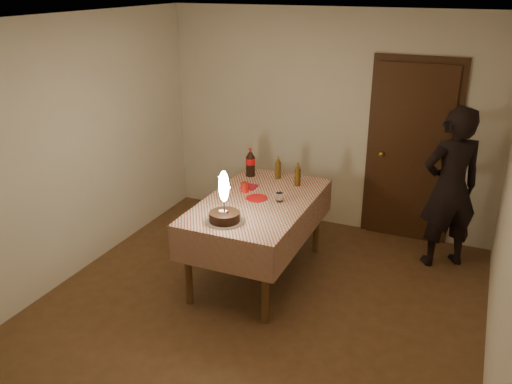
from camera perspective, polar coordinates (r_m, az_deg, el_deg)
ground at (r=5.12m, az=-0.51°, el=-12.80°), size 4.00×4.50×0.01m
room_shell at (r=4.45m, az=0.22°, el=5.43°), size 4.04×4.54×2.62m
dining_table at (r=5.40m, az=0.21°, el=-1.98°), size 1.02×1.72×0.84m
birthday_cake at (r=4.87m, az=-3.35°, el=-1.85°), size 0.35×0.35×0.48m
red_plate at (r=5.40m, az=0.09°, el=-0.65°), size 0.22×0.22×0.01m
red_cup at (r=5.55m, az=-1.18°, el=0.50°), size 0.08×0.08×0.10m
clear_cup at (r=5.32m, az=2.48°, el=-0.54°), size 0.07×0.07×0.09m
napkin_stack at (r=5.68m, az=-0.74°, el=0.55°), size 0.15×0.15×0.02m
cola_bottle at (r=5.97m, az=-0.59°, el=3.10°), size 0.10×0.10×0.32m
amber_bottle_left at (r=5.91m, az=2.35°, el=2.53°), size 0.06×0.06×0.26m
amber_bottle_right at (r=5.71m, az=4.41°, el=1.80°), size 0.06×0.06×0.26m
photographer at (r=5.94m, az=19.77°, el=0.39°), size 0.76×0.69×1.74m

